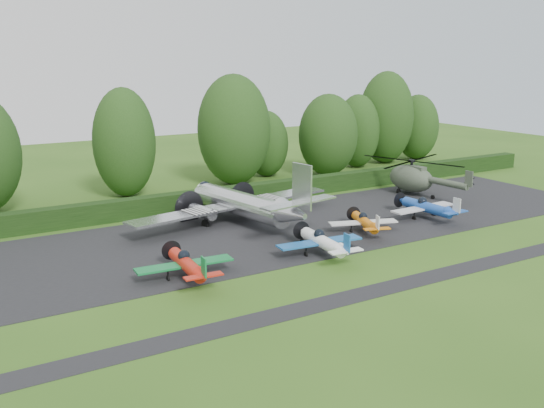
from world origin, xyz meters
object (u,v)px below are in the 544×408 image
light_plane_blue (427,207)px  transport_plane (242,204)px  light_plane_red (187,264)px  sign_board (420,171)px  light_plane_orange (365,222)px  helicopter (412,176)px  light_plane_white (323,242)px

light_plane_blue → transport_plane: bearing=157.8°
light_plane_red → sign_board: (39.82, 17.83, 0.04)m
light_plane_red → transport_plane: bearing=42.8°
light_plane_red → light_plane_orange: 18.68m
light_plane_blue → sign_board: (13.05, 14.44, -0.00)m
light_plane_red → light_plane_blue: (26.78, 3.39, 0.04)m
transport_plane → light_plane_red: bearing=-123.1°
light_plane_red → light_plane_orange: bearing=4.6°
transport_plane → helicopter: size_ratio=1.53×
light_plane_orange → light_plane_blue: size_ratio=0.85×
light_plane_orange → sign_board: size_ratio=2.13×
helicopter → light_plane_red: bearing=-155.0°
light_plane_white → light_plane_orange: bearing=20.1°
transport_plane → sign_board: size_ratio=7.16×
light_plane_white → light_plane_orange: light_plane_white is taller
light_plane_orange → sign_board: bearing=16.0°
light_plane_white → light_plane_orange: size_ratio=1.15×
light_plane_red → light_plane_blue: 26.99m
helicopter → sign_board: helicopter is taller
transport_plane → light_plane_blue: transport_plane is taller
light_plane_red → light_plane_blue: bearing=3.4°
transport_plane → light_plane_orange: 11.61m
light_plane_blue → sign_board: size_ratio=2.50×
transport_plane → light_plane_blue: (16.51, -7.50, -0.81)m
helicopter → transport_plane: bearing=-171.9°
light_plane_red → helicopter: helicopter is taller
light_plane_white → light_plane_orange: 7.77m
transport_plane → light_plane_white: transport_plane is taller
light_plane_red → sign_board: size_ratio=2.42×
light_plane_red → light_plane_orange: size_ratio=1.14×
light_plane_white → helicopter: bearing=25.4°
transport_plane → helicopter: 22.82m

